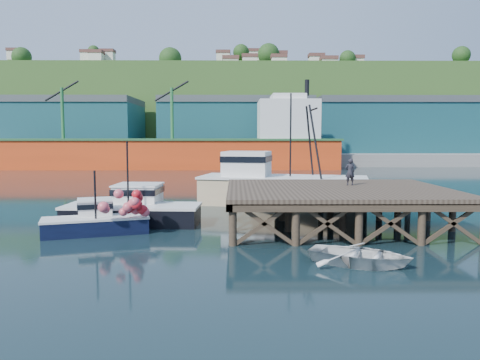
{
  "coord_description": "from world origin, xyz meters",
  "views": [
    {
      "loc": [
        -0.06,
        -25.46,
        4.9
      ],
      "look_at": [
        0.19,
        2.0,
        2.36
      ],
      "focal_mm": 35.0,
      "sensor_mm": 36.0,
      "label": 1
    }
  ],
  "objects_px": {
    "trawler": "(279,182)",
    "dinghy": "(360,255)",
    "dockworker": "(350,172)",
    "boat_navy": "(96,220)",
    "boat_black": "(134,208)"
  },
  "relations": [
    {
      "from": "boat_black",
      "to": "dockworker",
      "type": "bearing_deg",
      "value": 5.16
    },
    {
      "from": "boat_navy",
      "to": "boat_black",
      "type": "relative_size",
      "value": 0.72
    },
    {
      "from": "boat_navy",
      "to": "dockworker",
      "type": "xyz_separation_m",
      "value": [
        13.74,
        3.08,
        2.24
      ]
    },
    {
      "from": "boat_navy",
      "to": "boat_black",
      "type": "distance_m",
      "value": 3.0
    },
    {
      "from": "trawler",
      "to": "dinghy",
      "type": "height_order",
      "value": "trawler"
    },
    {
      "from": "trawler",
      "to": "dockworker",
      "type": "relative_size",
      "value": 8.21
    },
    {
      "from": "boat_black",
      "to": "dinghy",
      "type": "bearing_deg",
      "value": -36.69
    },
    {
      "from": "boat_black",
      "to": "trawler",
      "type": "height_order",
      "value": "trawler"
    },
    {
      "from": "boat_navy",
      "to": "dinghy",
      "type": "bearing_deg",
      "value": -45.18
    },
    {
      "from": "dinghy",
      "to": "boat_black",
      "type": "bearing_deg",
      "value": 76.88
    },
    {
      "from": "boat_black",
      "to": "dinghy",
      "type": "xyz_separation_m",
      "value": [
        10.55,
        -8.83,
        -0.45
      ]
    },
    {
      "from": "boat_black",
      "to": "dinghy",
      "type": "distance_m",
      "value": 13.77
    },
    {
      "from": "trawler",
      "to": "dinghy",
      "type": "distance_m",
      "value": 16.37
    },
    {
      "from": "boat_black",
      "to": "dinghy",
      "type": "height_order",
      "value": "boat_black"
    },
    {
      "from": "boat_black",
      "to": "boat_navy",
      "type": "bearing_deg",
      "value": -114.21
    }
  ]
}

